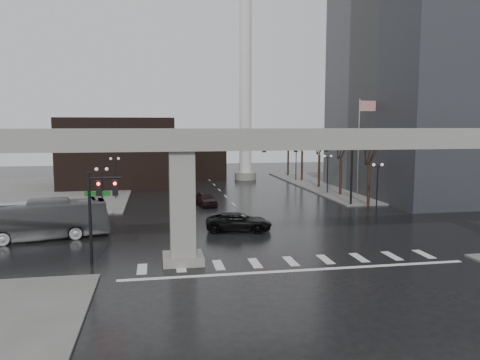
{
  "coord_description": "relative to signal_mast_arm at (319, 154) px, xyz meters",
  "views": [
    {
      "loc": [
        -8.61,
        -29.89,
        8.87
      ],
      "look_at": [
        -1.93,
        7.15,
        4.5
      ],
      "focal_mm": 35.0,
      "sensor_mm": 36.0,
      "label": 1
    }
  ],
  "objects": [
    {
      "name": "ground",
      "position": [
        -8.99,
        -18.8,
        -5.83
      ],
      "size": [
        160.0,
        160.0,
        0.0
      ],
      "primitive_type": "plane",
      "color": "black",
      "rests_on": "ground"
    },
    {
      "name": "sidewalk_ne",
      "position": [
        17.01,
        17.2,
        -5.75
      ],
      "size": [
        28.0,
        36.0,
        0.15
      ],
      "primitive_type": "cube",
      "color": "slate",
      "rests_on": "ground"
    },
    {
      "name": "sidewalk_nw",
      "position": [
        -34.99,
        17.2,
        -5.75
      ],
      "size": [
        28.0,
        36.0,
        0.15
      ],
      "primitive_type": "cube",
      "color": "slate",
      "rests_on": "ground"
    },
    {
      "name": "elevated_guideway",
      "position": [
        -7.73,
        -18.8,
        1.05
      ],
      "size": [
        48.0,
        2.6,
        8.7
      ],
      "color": "gray",
      "rests_on": "ground"
    },
    {
      "name": "office_tower",
      "position": [
        19.01,
        7.2,
        15.17
      ],
      "size": [
        22.0,
        26.0,
        42.0
      ],
      "primitive_type": "cube",
      "color": "#58585C",
      "rests_on": "ground"
    },
    {
      "name": "building_far_left",
      "position": [
        -22.99,
        23.2,
        -0.83
      ],
      "size": [
        16.0,
        14.0,
        10.0
      ],
      "primitive_type": "cube",
      "color": "black",
      "rests_on": "ground"
    },
    {
      "name": "building_far_mid",
      "position": [
        -10.99,
        33.2,
        -1.83
      ],
      "size": [
        10.0,
        10.0,
        8.0
      ],
      "primitive_type": "cube",
      "color": "black",
      "rests_on": "ground"
    },
    {
      "name": "smokestack",
      "position": [
        -2.99,
        27.2,
        7.52
      ],
      "size": [
        3.6,
        3.6,
        30.0
      ],
      "color": "silver",
      "rests_on": "ground"
    },
    {
      "name": "signal_mast_arm",
      "position": [
        0.0,
        0.0,
        0.0
      ],
      "size": [
        12.12,
        0.43,
        8.0
      ],
      "color": "black",
      "rests_on": "ground"
    },
    {
      "name": "signal_left_pole",
      "position": [
        -21.24,
        -18.3,
        -1.76
      ],
      "size": [
        2.3,
        0.3,
        6.0
      ],
      "color": "black",
      "rests_on": "ground"
    },
    {
      "name": "flagpole_assembly",
      "position": [
        6.3,
        3.2,
        1.7
      ],
      "size": [
        2.06,
        0.12,
        12.0
      ],
      "color": "silver",
      "rests_on": "ground"
    },
    {
      "name": "lamp_right_0",
      "position": [
        4.51,
        -4.8,
        -2.36
      ],
      "size": [
        1.22,
        0.32,
        5.11
      ],
      "color": "black",
      "rests_on": "ground"
    },
    {
      "name": "lamp_right_1",
      "position": [
        4.51,
        9.2,
        -2.36
      ],
      "size": [
        1.22,
        0.32,
        5.11
      ],
      "color": "black",
      "rests_on": "ground"
    },
    {
      "name": "lamp_right_2",
      "position": [
        4.51,
        23.2,
        -2.36
      ],
      "size": [
        1.22,
        0.32,
        5.11
      ],
      "color": "black",
      "rests_on": "ground"
    },
    {
      "name": "lamp_left_0",
      "position": [
        -22.49,
        -4.8,
        -2.36
      ],
      "size": [
        1.22,
        0.32,
        5.11
      ],
      "color": "black",
      "rests_on": "ground"
    },
    {
      "name": "lamp_left_1",
      "position": [
        -22.49,
        9.2,
        -2.36
      ],
      "size": [
        1.22,
        0.32,
        5.11
      ],
      "color": "black",
      "rests_on": "ground"
    },
    {
      "name": "lamp_left_2",
      "position": [
        -22.49,
        23.2,
        -2.36
      ],
      "size": [
        1.22,
        0.32,
        5.11
      ],
      "color": "black",
      "rests_on": "ground"
    },
    {
      "name": "tree_right_0",
      "position": [
        5.54,
        -0.78,
        -3.04
      ],
      "size": [
        1.09,
        1.58,
        7.5
      ],
      "color": "black",
      "rests_on": "ground"
    },
    {
      "name": "tree_right_1",
      "position": [
        5.54,
        7.22,
        -2.98
      ],
      "size": [
        1.09,
        1.61,
        7.67
      ],
      "color": "black",
      "rests_on": "ground"
    },
    {
      "name": "tree_right_2",
      "position": [
        5.54,
        15.22,
        -2.91
      ],
      "size": [
        1.1,
        1.63,
        7.85
      ],
      "color": "black",
      "rests_on": "ground"
    },
    {
      "name": "tree_right_3",
      "position": [
        5.54,
        23.22,
        -2.85
      ],
      "size": [
        1.11,
        1.66,
        8.02
      ],
      "color": "black",
      "rests_on": "ground"
    },
    {
      "name": "tree_right_4",
      "position": [
        5.54,
        31.22,
        -2.79
      ],
      "size": [
        1.12,
        1.69,
        8.19
      ],
      "color": "black",
      "rests_on": "ground"
    },
    {
      "name": "pickup_truck",
      "position": [
        -10.78,
        -10.41,
        -5.06
      ],
      "size": [
        5.95,
        3.61,
        1.54
      ],
      "primitive_type": "imported",
      "rotation": [
        0.0,
        0.0,
        1.37
      ],
      "color": "black",
      "rests_on": "ground"
    },
    {
      "name": "city_bus",
      "position": [
        -27.04,
        -10.61,
        -4.27
      ],
      "size": [
        11.51,
        4.88,
        3.12
      ],
      "primitive_type": "imported",
      "rotation": [
        0.0,
        0.0,
        1.78
      ],
      "color": "#959499",
      "rests_on": "ground"
    },
    {
      "name": "far_car",
      "position": [
        -12.24,
        2.78,
        -5.07
      ],
      "size": [
        2.57,
        4.71,
        1.52
      ],
      "primitive_type": "imported",
      "rotation": [
        0.0,
        0.0,
        0.18
      ],
      "color": "black",
      "rests_on": "ground"
    }
  ]
}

